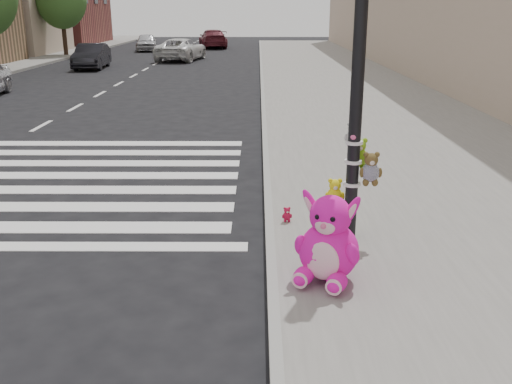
# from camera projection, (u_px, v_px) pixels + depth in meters

# --- Properties ---
(ground) EXTENTS (120.00, 120.00, 0.00)m
(ground) POSITION_uv_depth(u_px,v_px,m) (125.00, 316.00, 5.92)
(ground) COLOR black
(ground) RESTS_ON ground
(sidewalk_near) EXTENTS (7.00, 80.00, 0.14)m
(sidewalk_near) POSITION_uv_depth(u_px,v_px,m) (392.00, 124.00, 15.40)
(sidewalk_near) COLOR slate
(sidewalk_near) RESTS_ON ground
(curb_edge) EXTENTS (0.12, 80.00, 0.15)m
(curb_edge) POSITION_uv_depth(u_px,v_px,m) (264.00, 124.00, 15.41)
(curb_edge) COLOR gray
(curb_edge) RESTS_ON ground
(signal_pole) EXTENTS (0.71, 0.50, 4.00)m
(signal_pole) POSITION_uv_depth(u_px,v_px,m) (357.00, 117.00, 7.10)
(signal_pole) COLOR black
(signal_pole) RESTS_ON sidewalk_near
(pink_bunny) EXTENTS (0.89, 0.95, 1.05)m
(pink_bunny) POSITION_uv_depth(u_px,v_px,m) (328.00, 245.00, 6.28)
(pink_bunny) COLOR #F814B2
(pink_bunny) RESTS_ON sidewalk_near
(red_teddy) EXTENTS (0.17, 0.13, 0.22)m
(red_teddy) POSITION_uv_depth(u_px,v_px,m) (287.00, 214.00, 8.12)
(red_teddy) COLOR #B21136
(red_teddy) RESTS_ON sidewalk_near
(car_dark_far) EXTENTS (1.62, 3.98, 1.28)m
(car_dark_far) POSITION_uv_depth(u_px,v_px,m) (92.00, 56.00, 29.88)
(car_dark_far) COLOR black
(car_dark_far) RESTS_ON ground
(car_white_near) EXTENTS (2.93, 5.03, 1.32)m
(car_white_near) POSITION_uv_depth(u_px,v_px,m) (181.00, 49.00, 34.51)
(car_white_near) COLOR silver
(car_white_near) RESTS_ON ground
(car_maroon_near) EXTENTS (2.77, 5.17, 1.43)m
(car_maroon_near) POSITION_uv_depth(u_px,v_px,m) (213.00, 39.00, 45.34)
(car_maroon_near) COLOR #561823
(car_maroon_near) RESTS_ON ground
(car_silver_deep) EXTENTS (2.05, 3.90, 1.26)m
(car_silver_deep) POSITION_uv_depth(u_px,v_px,m) (146.00, 42.00, 42.18)
(car_silver_deep) COLOR #B8B8BE
(car_silver_deep) RESTS_ON ground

